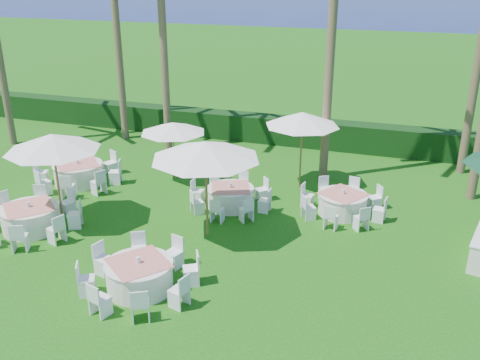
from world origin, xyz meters
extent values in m
plane|color=#12560E|center=(0.00, 0.00, 0.00)|extent=(120.00, 120.00, 0.00)
cube|color=black|center=(0.00, 12.00, 0.60)|extent=(34.00, 1.00, 1.20)
plane|color=#080F53|center=(0.00, 102.00, 0.00)|extent=(260.00, 260.00, 0.00)
cylinder|color=silver|center=(-4.67, 1.07, 0.37)|extent=(1.69, 1.69, 0.73)
cylinder|color=silver|center=(-4.67, 1.07, 0.74)|extent=(1.76, 1.76, 0.03)
cube|color=#D67769|center=(-4.67, 1.07, 0.77)|extent=(1.93, 1.93, 0.01)
cylinder|color=silver|center=(-4.67, 1.07, 0.85)|extent=(0.12, 0.12, 0.16)
cube|color=white|center=(-3.48, 1.65, 0.44)|extent=(0.55, 0.55, 0.88)
cube|color=white|center=(-4.24, 2.32, 0.44)|extent=(0.52, 0.52, 0.88)
cube|color=white|center=(-5.25, 2.26, 0.44)|extent=(0.55, 0.55, 0.88)
cube|color=white|center=(-5.92, 1.50, 0.44)|extent=(0.52, 0.52, 0.88)
cube|color=white|center=(-4.09, -0.12, 0.44)|extent=(0.55, 0.55, 0.88)
cube|color=white|center=(-3.42, 0.64, 0.44)|extent=(0.52, 0.52, 0.88)
cylinder|color=silver|center=(0.09, -0.77, 0.36)|extent=(1.66, 1.66, 0.72)
cylinder|color=silver|center=(0.09, -0.77, 0.73)|extent=(1.72, 1.72, 0.03)
cube|color=#D67769|center=(0.09, -0.77, 0.75)|extent=(1.88, 1.88, 0.01)
cylinder|color=silver|center=(0.09, -0.77, 0.84)|extent=(0.11, 0.11, 0.15)
cube|color=white|center=(1.22, -0.14, 0.43)|extent=(0.55, 0.55, 0.86)
cube|color=white|center=(0.45, 0.48, 0.43)|extent=(0.50, 0.50, 0.86)
cube|color=white|center=(-0.54, 0.36, 0.43)|extent=(0.55, 0.55, 0.86)
cube|color=white|center=(-1.15, -0.41, 0.43)|extent=(0.50, 0.50, 0.86)
cube|color=white|center=(-1.04, -1.40, 0.43)|extent=(0.55, 0.55, 0.86)
cube|color=white|center=(-0.26, -2.01, 0.43)|extent=(0.50, 0.50, 0.86)
cube|color=white|center=(0.72, -1.90, 0.43)|extent=(0.55, 0.55, 0.86)
cube|color=white|center=(1.34, -1.12, 0.43)|extent=(0.50, 0.50, 0.86)
cylinder|color=silver|center=(-5.47, 4.77, 0.38)|extent=(1.76, 1.76, 0.76)
cylinder|color=silver|center=(-5.47, 4.77, 0.77)|extent=(1.83, 1.83, 0.03)
cube|color=#D67769|center=(-5.47, 4.77, 0.80)|extent=(2.00, 2.00, 0.01)
cylinder|color=silver|center=(-5.47, 4.77, 0.88)|extent=(0.12, 0.12, 0.16)
cube|color=white|center=(-4.18, 5.22, 0.46)|extent=(0.54, 0.54, 0.91)
cube|color=white|center=(-4.88, 6.00, 0.46)|extent=(0.57, 0.57, 0.91)
cube|color=white|center=(-5.92, 6.06, 0.46)|extent=(0.54, 0.54, 0.91)
cube|color=white|center=(-6.71, 5.36, 0.46)|extent=(0.57, 0.57, 0.91)
cube|color=white|center=(-6.76, 4.31, 0.46)|extent=(0.54, 0.54, 0.91)
cube|color=white|center=(-6.07, 3.53, 0.46)|extent=(0.57, 0.57, 0.91)
cube|color=white|center=(-5.02, 3.47, 0.46)|extent=(0.54, 0.54, 0.91)
cube|color=white|center=(-4.24, 4.17, 0.46)|extent=(0.57, 0.57, 0.91)
cylinder|color=silver|center=(0.59, 4.64, 0.33)|extent=(1.54, 1.54, 0.67)
cylinder|color=silver|center=(0.59, 4.64, 0.68)|extent=(1.60, 1.60, 0.03)
cube|color=#D67769|center=(0.59, 4.64, 0.70)|extent=(1.61, 1.61, 0.01)
cylinder|color=silver|center=(0.59, 4.64, 0.79)|extent=(0.11, 0.11, 0.14)
cube|color=white|center=(1.80, 4.62, 0.40)|extent=(0.38, 0.38, 0.80)
cube|color=white|center=(1.46, 5.47, 0.40)|extent=(0.53, 0.53, 0.80)
cube|color=white|center=(0.61, 5.84, 0.40)|extent=(0.38, 0.38, 0.80)
cube|color=white|center=(-0.24, 5.50, 0.40)|extent=(0.53, 0.53, 0.80)
cube|color=white|center=(-0.61, 4.65, 0.40)|extent=(0.38, 0.38, 0.80)
cube|color=white|center=(-0.27, 3.80, 0.40)|extent=(0.53, 0.53, 0.80)
cube|color=white|center=(0.58, 3.43, 0.40)|extent=(0.38, 0.38, 0.80)
cube|color=white|center=(1.43, 3.78, 0.40)|extent=(0.53, 0.53, 0.80)
cylinder|color=silver|center=(4.26, 5.29, 0.34)|extent=(1.55, 1.55, 0.67)
cylinder|color=silver|center=(4.26, 5.29, 0.68)|extent=(1.62, 1.62, 0.03)
cube|color=#D67769|center=(4.26, 5.29, 0.71)|extent=(1.71, 1.71, 0.01)
cylinder|color=silver|center=(4.26, 5.29, 0.79)|extent=(0.11, 0.11, 0.14)
cube|color=white|center=(5.23, 6.02, 0.40)|extent=(0.53, 0.53, 0.81)
cube|color=white|center=(4.43, 6.49, 0.40)|extent=(0.43, 0.43, 0.81)
cube|color=white|center=(3.53, 6.26, 0.40)|extent=(0.53, 0.53, 0.81)
cube|color=white|center=(3.06, 5.46, 0.40)|extent=(0.43, 0.43, 0.81)
cube|color=white|center=(3.29, 4.56, 0.40)|extent=(0.53, 0.53, 0.81)
cube|color=white|center=(4.09, 4.09, 0.40)|extent=(0.43, 0.43, 0.81)
cube|color=white|center=(4.99, 4.32, 0.40)|extent=(0.53, 0.53, 0.81)
cube|color=white|center=(5.46, 5.12, 0.40)|extent=(0.43, 0.43, 0.81)
cylinder|color=brown|center=(-4.01, 1.73, 1.43)|extent=(0.07, 0.07, 2.85)
cone|color=white|center=(-4.01, 1.73, 2.71)|extent=(2.86, 2.86, 0.51)
sphere|color=brown|center=(-4.01, 1.73, 2.88)|extent=(0.11, 0.11, 0.11)
cylinder|color=brown|center=(0.62, 2.48, 1.43)|extent=(0.07, 0.07, 2.87)
cone|color=white|center=(0.62, 2.48, 2.72)|extent=(3.22, 3.22, 0.52)
sphere|color=brown|center=(0.62, 2.48, 2.90)|extent=(0.11, 0.11, 0.11)
cylinder|color=brown|center=(-2.27, 6.37, 1.07)|extent=(0.05, 0.05, 2.15)
cone|color=white|center=(-2.27, 6.37, 2.04)|extent=(2.46, 2.46, 0.39)
sphere|color=brown|center=(-2.27, 6.37, 2.17)|extent=(0.09, 0.09, 0.09)
cylinder|color=brown|center=(2.43, 7.09, 1.36)|extent=(0.07, 0.07, 2.73)
cone|color=white|center=(2.43, 7.09, 2.59)|extent=(2.67, 2.67, 0.49)
sphere|color=brown|center=(2.43, 7.09, 2.76)|extent=(0.11, 0.11, 0.11)
cylinder|color=brown|center=(-6.71, 10.36, 4.80)|extent=(0.32, 0.32, 9.61)
cylinder|color=brown|center=(-4.09, 9.59, 4.71)|extent=(0.32, 0.32, 9.42)
cylinder|color=brown|center=(3.08, 8.26, 5.77)|extent=(0.32, 0.32, 11.54)
cylinder|color=brown|center=(8.14, 10.58, 4.30)|extent=(0.32, 0.32, 8.59)
camera|label=1|loc=(6.16, -10.88, 7.62)|focal=40.00mm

